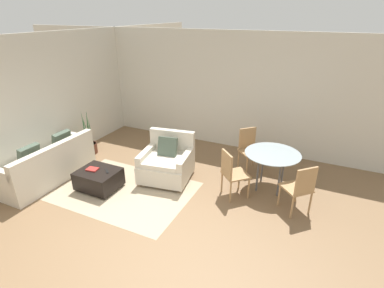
# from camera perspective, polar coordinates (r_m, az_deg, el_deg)

# --- Properties ---
(ground_plane) EXTENTS (20.00, 20.00, 0.00)m
(ground_plane) POSITION_cam_1_polar(r_m,az_deg,el_deg) (4.96, -10.99, -15.48)
(ground_plane) COLOR brown
(wall_back) EXTENTS (12.00, 0.06, 2.75)m
(wall_back) POSITION_cam_1_polar(r_m,az_deg,el_deg) (7.33, 5.28, 10.14)
(wall_back) COLOR beige
(wall_back) RESTS_ON ground_plane
(wall_left) EXTENTS (0.06, 12.00, 2.75)m
(wall_left) POSITION_cam_1_polar(r_m,az_deg,el_deg) (7.25, -24.40, 7.94)
(wall_left) COLOR beige
(wall_left) RESTS_ON ground_plane
(area_rug) EXTENTS (2.47, 1.79, 0.01)m
(area_rug) POSITION_cam_1_polar(r_m,az_deg,el_deg) (5.88, -12.63, -8.70)
(area_rug) COLOR tan
(area_rug) RESTS_ON ground_plane
(couch) EXTENTS (0.87, 1.89, 0.89)m
(couch) POSITION_cam_1_polar(r_m,az_deg,el_deg) (6.62, -25.94, -3.90)
(couch) COLOR beige
(couch) RESTS_ON ground_plane
(armchair) EXTENTS (1.07, 1.04, 0.92)m
(armchair) POSITION_cam_1_polar(r_m,az_deg,el_deg) (6.00, -4.79, -3.56)
(armchair) COLOR beige
(armchair) RESTS_ON ground_plane
(ottoman) EXTENTS (0.75, 0.63, 0.38)m
(ottoman) POSITION_cam_1_polar(r_m,az_deg,el_deg) (5.98, -17.33, -6.32)
(ottoman) COLOR black
(ottoman) RESTS_ON ground_plane
(book_stack) EXTENTS (0.23, 0.18, 0.02)m
(book_stack) POSITION_cam_1_polar(r_m,az_deg,el_deg) (5.96, -18.44, -4.56)
(book_stack) COLOR #B72D28
(book_stack) RESTS_ON ottoman
(tv_remote_primary) EXTENTS (0.15, 0.14, 0.01)m
(tv_remote_primary) POSITION_cam_1_polar(r_m,az_deg,el_deg) (5.83, -15.88, -4.97)
(tv_remote_primary) COLOR black
(tv_remote_primary) RESTS_ON ottoman
(potted_plant) EXTENTS (0.35, 0.35, 1.07)m
(potted_plant) POSITION_cam_1_polar(r_m,az_deg,el_deg) (7.52, -19.01, -0.00)
(potted_plant) COLOR brown
(potted_plant) RESTS_ON ground_plane
(dining_table) EXTENTS (1.02, 1.02, 0.74)m
(dining_table) POSITION_cam_1_polar(r_m,az_deg,el_deg) (5.71, 15.04, -2.55)
(dining_table) COLOR #99A8AD
(dining_table) RESTS_ON ground_plane
(dining_chair_near_left) EXTENTS (0.59, 0.59, 0.90)m
(dining_chair_near_left) POSITION_cam_1_polar(r_m,az_deg,el_deg) (5.38, 7.53, -5.18)
(dining_chair_near_left) COLOR tan
(dining_chair_near_left) RESTS_ON ground_plane
(dining_chair_near_right) EXTENTS (0.59, 0.59, 0.90)m
(dining_chair_near_right) POSITION_cam_1_polar(r_m,az_deg,el_deg) (5.21, 19.94, -7.60)
(dining_chair_near_right) COLOR tan
(dining_chair_near_right) RESTS_ON ground_plane
(dining_chair_far_left) EXTENTS (0.59, 0.59, 0.90)m
(dining_chair_far_left) POSITION_cam_1_polar(r_m,az_deg,el_deg) (6.39, 10.83, -0.49)
(dining_chair_far_left) COLOR tan
(dining_chair_far_left) RESTS_ON ground_plane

